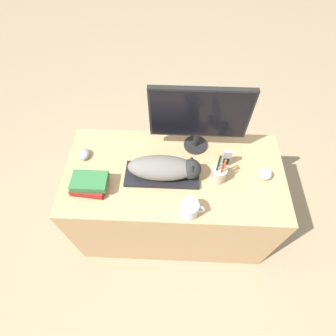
{
  "coord_description": "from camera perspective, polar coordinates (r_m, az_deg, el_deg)",
  "views": [
    {
      "loc": [
        0.0,
        -0.53,
        2.01
      ],
      "look_at": [
        -0.03,
        0.3,
        0.79
      ],
      "focal_mm": 28.0,
      "sensor_mm": 36.0,
      "label": 1
    }
  ],
  "objects": [
    {
      "name": "ground_plane",
      "position": [
        2.08,
        0.64,
        -19.49
      ],
      "size": [
        12.0,
        12.0,
        0.0
      ],
      "primitive_type": "plane",
      "color": "#998466"
    },
    {
      "name": "desk",
      "position": [
        1.85,
        1.1,
        -7.1
      ],
      "size": [
        1.3,
        0.63,
        0.73
      ],
      "color": "tan",
      "rests_on": "ground_plane"
    },
    {
      "name": "keyboard",
      "position": [
        1.51,
        -1.35,
        -1.49
      ],
      "size": [
        0.42,
        0.17,
        0.02
      ],
      "color": "black",
      "rests_on": "desk"
    },
    {
      "name": "cat",
      "position": [
        1.45,
        -0.18,
        0.02
      ],
      "size": [
        0.41,
        0.15,
        0.13
      ],
      "color": "#66605B",
      "rests_on": "keyboard"
    },
    {
      "name": "monitor",
      "position": [
        1.47,
        6.83,
        11.27
      ],
      "size": [
        0.55,
        0.15,
        0.44
      ],
      "color": "black",
      "rests_on": "desk"
    },
    {
      "name": "computer_mouse",
      "position": [
        1.66,
        -17.76,
        2.87
      ],
      "size": [
        0.07,
        0.08,
        0.04
      ],
      "color": "gray",
      "rests_on": "desk"
    },
    {
      "name": "coffee_mug",
      "position": [
        1.37,
        4.77,
        -8.88
      ],
      "size": [
        0.13,
        0.09,
        0.1
      ],
      "color": "silver",
      "rests_on": "desk"
    },
    {
      "name": "pen_cup",
      "position": [
        1.49,
        10.95,
        -1.24
      ],
      "size": [
        0.08,
        0.08,
        0.23
      ],
      "color": "#B2A893",
      "rests_on": "desk"
    },
    {
      "name": "baseball",
      "position": [
        1.58,
        20.41,
        -1.19
      ],
      "size": [
        0.07,
        0.07,
        0.07
      ],
      "color": "silver",
      "rests_on": "desk"
    },
    {
      "name": "phone",
      "position": [
        1.55,
        12.58,
        2.1
      ],
      "size": [
        0.05,
        0.02,
        0.13
      ],
      "color": "#99999E",
      "rests_on": "desk"
    },
    {
      "name": "book_stack",
      "position": [
        1.51,
        -16.77,
        -3.34
      ],
      "size": [
        0.21,
        0.14,
        0.08
      ],
      "color": "maroon",
      "rests_on": "desk"
    }
  ]
}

